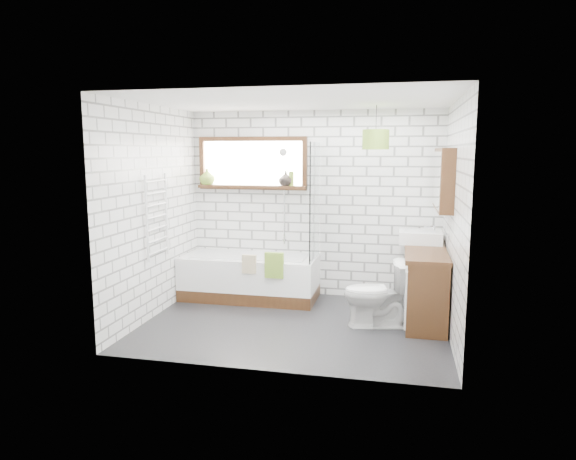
% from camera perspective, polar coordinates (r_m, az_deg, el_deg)
% --- Properties ---
extents(floor, '(3.40, 2.60, 0.01)m').
position_cam_1_polar(floor, '(5.99, 0.68, -10.44)').
color(floor, black).
rests_on(floor, ground).
extents(ceiling, '(3.40, 2.60, 0.01)m').
position_cam_1_polar(ceiling, '(5.69, 0.73, 14.20)').
color(ceiling, white).
rests_on(ceiling, ground).
extents(wall_back, '(3.40, 0.01, 2.50)m').
position_cam_1_polar(wall_back, '(6.98, 2.87, 2.87)').
color(wall_back, white).
rests_on(wall_back, ground).
extents(wall_front, '(3.40, 0.01, 2.50)m').
position_cam_1_polar(wall_front, '(4.45, -2.70, -0.52)').
color(wall_front, white).
rests_on(wall_front, ground).
extents(wall_left, '(0.01, 2.60, 2.50)m').
position_cam_1_polar(wall_left, '(6.27, -14.74, 1.92)').
color(wall_left, white).
rests_on(wall_left, ground).
extents(wall_right, '(0.01, 2.60, 2.50)m').
position_cam_1_polar(wall_right, '(5.62, 18.00, 1.01)').
color(wall_right, white).
rests_on(wall_right, ground).
extents(window, '(1.52, 0.16, 0.68)m').
position_cam_1_polar(window, '(7.09, -4.00, 7.40)').
color(window, black).
rests_on(window, wall_back).
extents(towel_radiator, '(0.06, 0.52, 1.00)m').
position_cam_1_polar(towel_radiator, '(6.26, -14.35, 1.46)').
color(towel_radiator, white).
rests_on(towel_radiator, wall_left).
extents(mirror_cabinet, '(0.16, 1.20, 0.70)m').
position_cam_1_polar(mirror_cabinet, '(6.17, 16.86, 5.45)').
color(mirror_cabinet, black).
rests_on(mirror_cabinet, wall_right).
extents(shower_riser, '(0.02, 0.02, 1.30)m').
position_cam_1_polar(shower_riser, '(7.00, -0.42, 3.72)').
color(shower_riser, silver).
rests_on(shower_riser, wall_back).
extents(bathtub, '(1.79, 0.79, 0.58)m').
position_cam_1_polar(bathtub, '(6.94, -4.25, -5.24)').
color(bathtub, white).
rests_on(bathtub, floor).
extents(shower_screen, '(0.02, 0.72, 1.50)m').
position_cam_1_polar(shower_screen, '(6.57, 3.00, 3.19)').
color(shower_screen, white).
rests_on(shower_screen, bathtub).
extents(towel_green, '(0.24, 0.06, 0.32)m').
position_cam_1_polar(towel_green, '(6.39, -1.54, -3.95)').
color(towel_green, olive).
rests_on(towel_green, bathtub).
extents(towel_beige, '(0.18, 0.05, 0.24)m').
position_cam_1_polar(towel_beige, '(6.48, -4.34, -3.80)').
color(towel_beige, tan).
rests_on(towel_beige, bathtub).
extents(vanity, '(0.47, 1.46, 0.84)m').
position_cam_1_polar(vanity, '(6.28, 14.98, -5.81)').
color(vanity, black).
rests_on(vanity, floor).
extents(basin, '(0.51, 0.45, 0.15)m').
position_cam_1_polar(basin, '(6.58, 14.48, -0.75)').
color(basin, white).
rests_on(basin, vanity).
extents(tap, '(0.04, 0.04, 0.17)m').
position_cam_1_polar(tap, '(6.57, 15.89, -0.26)').
color(tap, silver).
rests_on(tap, vanity).
extents(toilet, '(0.56, 0.81, 0.76)m').
position_cam_1_polar(toilet, '(5.90, 9.89, -6.99)').
color(toilet, white).
rests_on(toilet, floor).
extents(vase_olive, '(0.26, 0.26, 0.22)m').
position_cam_1_polar(vase_olive, '(7.28, -8.99, 5.72)').
color(vase_olive, olive).
rests_on(vase_olive, window).
extents(vase_dark, '(0.24, 0.24, 0.20)m').
position_cam_1_polar(vase_dark, '(6.95, -0.27, 5.58)').
color(vase_dark, black).
rests_on(vase_dark, window).
extents(bottle, '(0.08, 0.08, 0.20)m').
position_cam_1_polar(bottle, '(6.94, 0.37, 5.55)').
color(bottle, olive).
rests_on(bottle, window).
extents(pendant, '(0.31, 0.31, 0.23)m').
position_cam_1_polar(pendant, '(6.22, 9.72, 9.87)').
color(pendant, olive).
rests_on(pendant, ceiling).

